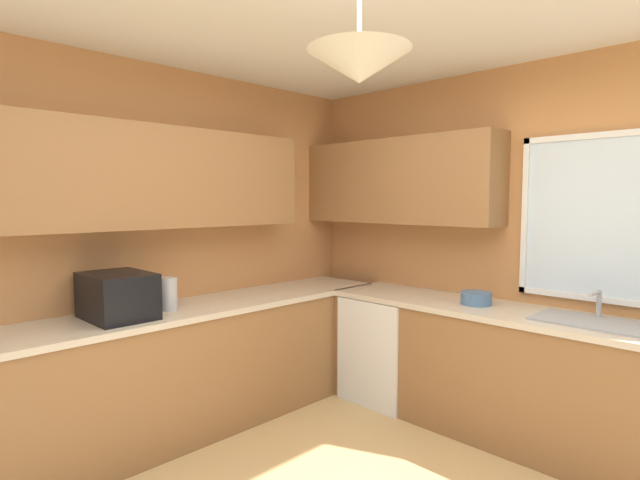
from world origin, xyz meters
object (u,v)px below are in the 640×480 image
at_px(dishwasher, 388,347).
at_px(sink_assembly, 591,321).
at_px(microwave, 117,296).
at_px(bowl, 476,298).
at_px(kettle, 168,294).

distance_m(dishwasher, sink_assembly, 1.58).
height_order(dishwasher, sink_assembly, sink_assembly).
distance_m(dishwasher, microwave, 2.16).
distance_m(sink_assembly, bowl, 0.76).
bearing_deg(microwave, kettle, 86.63).
height_order(dishwasher, microwave, microwave).
height_order(kettle, bowl, kettle).
relative_size(microwave, bowl, 2.19).
distance_m(microwave, bowl, 2.45).
bearing_deg(microwave, bowl, 54.68).
bearing_deg(microwave, sink_assembly, 42.72).
xyz_separation_m(dishwasher, kettle, (-0.64, -1.63, 0.58)).
bearing_deg(sink_assembly, bowl, -179.53).
bearing_deg(microwave, dishwasher, 71.44).
bearing_deg(sink_assembly, kettle, -142.26).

